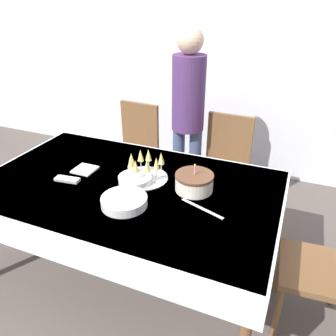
{
  "coord_description": "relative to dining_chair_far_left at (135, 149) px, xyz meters",
  "views": [
    {
      "loc": [
        0.97,
        -1.63,
        1.85
      ],
      "look_at": [
        0.25,
        0.11,
        0.85
      ],
      "focal_mm": 35.0,
      "sensor_mm": 36.0,
      "label": 1
    }
  ],
  "objects": [
    {
      "name": "champagne_tray",
      "position": [
        0.51,
        -0.81,
        0.3
      ],
      "size": [
        0.33,
        0.33,
        0.18
      ],
      "color": "silver",
      "rests_on": "dining_table"
    },
    {
      "name": "cake_knife",
      "position": [
        0.98,
        -1.01,
        0.21
      ],
      "size": [
        0.29,
        0.12,
        0.0
      ],
      "color": "silver",
      "rests_on": "dining_table"
    },
    {
      "name": "dining_chair_far_left",
      "position": [
        0.0,
        0.0,
        0.0
      ],
      "size": [
        0.45,
        0.45,
        0.94
      ],
      "color": "brown",
      "rests_on": "ground_plane"
    },
    {
      "name": "dining_table",
      "position": [
        0.44,
        -0.92,
        0.11
      ],
      "size": [
        2.0,
        1.21,
        0.73
      ],
      "color": "white",
      "rests_on": "ground_plane"
    },
    {
      "name": "ground_plane",
      "position": [
        0.44,
        -0.92,
        -0.51
      ],
      "size": [
        12.0,
        12.0,
        0.0
      ],
      "primitive_type": "plane",
      "color": "#564C47"
    },
    {
      "name": "fork_pile",
      "position": [
        0.04,
        -1.04,
        0.22
      ],
      "size": [
        0.18,
        0.08,
        0.02
      ],
      "color": "silver",
      "rests_on": "dining_table"
    },
    {
      "name": "napkin_pile",
      "position": [
        0.06,
        -0.87,
        0.22
      ],
      "size": [
        0.15,
        0.15,
        0.01
      ],
      "color": "white",
      "rests_on": "dining_table"
    },
    {
      "name": "plate_stack_dessert",
      "position": [
        0.48,
        -0.89,
        0.24
      ],
      "size": [
        0.23,
        0.23,
        0.05
      ],
      "color": "white",
      "rests_on": "dining_table"
    },
    {
      "name": "dining_chair_right_end",
      "position": [
        1.75,
        -0.92,
        0.0
      ],
      "size": [
        0.45,
        0.45,
        0.94
      ],
      "color": "brown",
      "rests_on": "ground_plane"
    },
    {
      "name": "birthday_cake",
      "position": [
        0.87,
        -0.82,
        0.27
      ],
      "size": [
        0.25,
        0.25,
        0.19
      ],
      "color": "silver",
      "rests_on": "dining_table"
    },
    {
      "name": "wall_back",
      "position": [
        0.44,
        0.95,
        0.84
      ],
      "size": [
        8.0,
        0.05,
        2.7
      ],
      "color": "silver",
      "rests_on": "ground_plane"
    },
    {
      "name": "plate_stack_main",
      "position": [
        0.54,
        -1.15,
        0.24
      ],
      "size": [
        0.28,
        0.28,
        0.06
      ],
      "color": "white",
      "rests_on": "dining_table"
    },
    {
      "name": "dining_chair_far_right",
      "position": [
        0.88,
        0.0,
        0.0
      ],
      "size": [
        0.44,
        0.44,
        0.94
      ],
      "color": "brown",
      "rests_on": "ground_plane"
    },
    {
      "name": "person_standing",
      "position": [
        0.53,
        0.02,
        0.47
      ],
      "size": [
        0.28,
        0.28,
        1.64
      ],
      "color": "#3F4C72",
      "rests_on": "ground_plane"
    }
  ]
}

